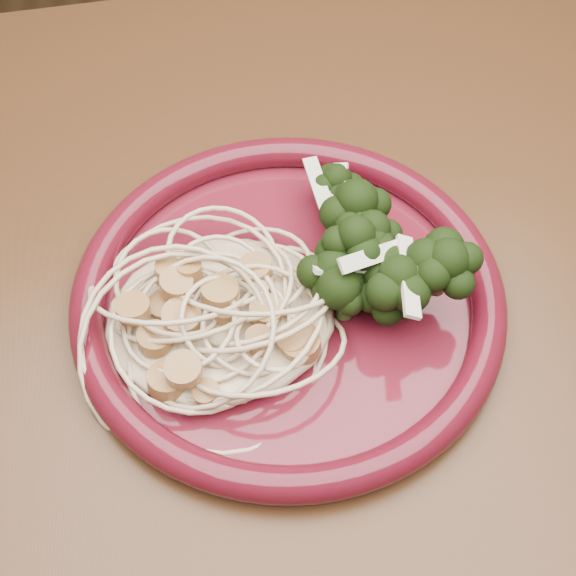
% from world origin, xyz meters
% --- Properties ---
extents(dining_table, '(1.20, 0.80, 0.75)m').
position_xyz_m(dining_table, '(0.00, 0.00, 0.65)').
color(dining_table, '#472814').
rests_on(dining_table, ground).
extents(dinner_plate, '(0.33, 0.33, 0.02)m').
position_xyz_m(dinner_plate, '(0.03, 0.03, 0.76)').
color(dinner_plate, '#55111C').
rests_on(dinner_plate, dining_table).
extents(spaghetti_pile, '(0.17, 0.16, 0.03)m').
position_xyz_m(spaghetti_pile, '(-0.02, 0.02, 0.77)').
color(spaghetti_pile, '#CAB590').
rests_on(spaghetti_pile, dinner_plate).
extents(scallop_cluster, '(0.14, 0.14, 0.04)m').
position_xyz_m(scallop_cluster, '(-0.02, 0.02, 0.81)').
color(scallop_cluster, '#A67A46').
rests_on(scallop_cluster, spaghetti_pile).
extents(broccoli_pile, '(0.12, 0.17, 0.05)m').
position_xyz_m(broccoli_pile, '(0.09, 0.04, 0.78)').
color(broccoli_pile, black).
rests_on(broccoli_pile, dinner_plate).
extents(onion_garnish, '(0.08, 0.11, 0.05)m').
position_xyz_m(onion_garnish, '(0.09, 0.04, 0.81)').
color(onion_garnish, beige).
rests_on(onion_garnish, broccoli_pile).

